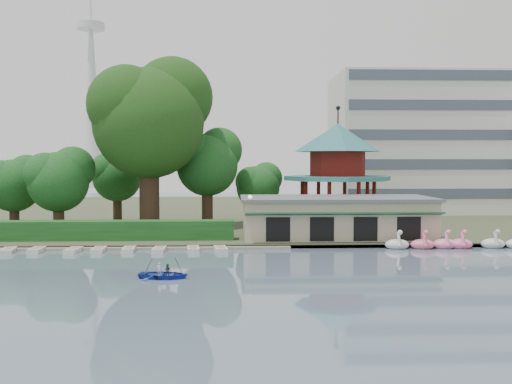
{
  "coord_description": "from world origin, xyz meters",
  "views": [
    {
      "loc": [
        -0.14,
        -33.19,
        7.69
      ],
      "look_at": [
        2.0,
        18.0,
        5.0
      ],
      "focal_mm": 40.0,
      "sensor_mm": 36.0,
      "label": 1
    }
  ],
  "objects": [
    {
      "name": "moored_rowboats",
      "position": [
        -14.08,
        15.79,
        0.18
      ],
      "size": [
        27.28,
        2.7,
        0.36
      ],
      "color": "beige",
      "rests_on": "ground"
    },
    {
      "name": "broadcast_tower",
      "position": [
        -42.0,
        140.0,
        33.98
      ],
      "size": [
        8.0,
        8.0,
        96.0
      ],
      "color": "silver",
      "rests_on": "ground"
    },
    {
      "name": "rowboat_with_passengers",
      "position": [
        -4.7,
        4.42,
        0.48
      ],
      "size": [
        5.11,
        4.01,
        2.01
      ],
      "color": "#2641AC",
      "rests_on": "ground"
    },
    {
      "name": "ground_plane",
      "position": [
        0.0,
        0.0,
        0.0
      ],
      "size": [
        220.0,
        220.0,
        0.0
      ],
      "primitive_type": "plane",
      "color": "slate",
      "rests_on": "ground"
    },
    {
      "name": "pavilion",
      "position": [
        12.0,
        32.0,
        7.48
      ],
      "size": [
        12.4,
        12.4,
        13.5
      ],
      "color": "#BCAD8F",
      "rests_on": "shore"
    },
    {
      "name": "swan_boats",
      "position": [
        21.93,
        16.59,
        0.4
      ],
      "size": [
        15.91,
        2.02,
        1.92
      ],
      "color": "silver",
      "rests_on": "ground"
    },
    {
      "name": "shore",
      "position": [
        0.0,
        52.0,
        0.2
      ],
      "size": [
        220.0,
        70.0,
        0.4
      ],
      "primitive_type": "cube",
      "color": "#424930",
      "rests_on": "ground"
    },
    {
      "name": "embankment",
      "position": [
        0.0,
        17.3,
        0.15
      ],
      "size": [
        220.0,
        0.6,
        0.3
      ],
      "primitive_type": "cube",
      "color": "gray",
      "rests_on": "ground"
    },
    {
      "name": "hedge",
      "position": [
        -15.0,
        20.5,
        1.3
      ],
      "size": [
        30.0,
        2.0,
        1.8
      ],
      "primitive_type": "cube",
      "color": "#1D551F",
      "rests_on": "shore"
    },
    {
      "name": "lamp_post",
      "position": [
        1.5,
        19.0,
        3.34
      ],
      "size": [
        0.36,
        0.36,
        4.28
      ],
      "color": "black",
      "rests_on": "shore"
    },
    {
      "name": "big_tree",
      "position": [
        -8.84,
        28.19,
        12.77
      ],
      "size": [
        12.93,
        12.05,
        18.77
      ],
      "color": "#3A281C",
      "rests_on": "shore"
    },
    {
      "name": "small_trees",
      "position": [
        -13.27,
        31.14,
        6.44
      ],
      "size": [
        38.91,
        16.15,
        11.31
      ],
      "color": "#3A281C",
      "rests_on": "shore"
    },
    {
      "name": "dock",
      "position": [
        -12.0,
        17.2,
        0.12
      ],
      "size": [
        34.0,
        1.6,
        0.24
      ],
      "primitive_type": "cube",
      "color": "gray",
      "rests_on": "ground"
    },
    {
      "name": "office_building",
      "position": [
        32.67,
        49.0,
        9.73
      ],
      "size": [
        38.0,
        18.0,
        20.0
      ],
      "color": "silver",
      "rests_on": "shore"
    },
    {
      "name": "boathouse",
      "position": [
        10.0,
        21.97,
        2.37
      ],
      "size": [
        18.6,
        9.39,
        3.9
      ],
      "color": "#BCAD8F",
      "rests_on": "shore"
    }
  ]
}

